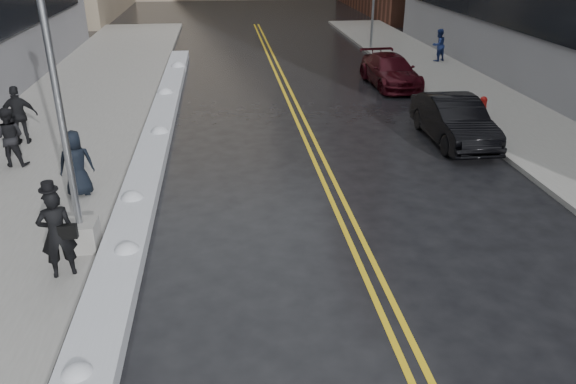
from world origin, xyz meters
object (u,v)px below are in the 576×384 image
object	(u,v)px
pedestrian_fedora	(57,234)
pedestrian_d	(19,115)
pedestrian_b	(10,137)
pedestrian_c	(76,164)
lamppost	(65,140)
car_black	(454,120)
pedestrian_east	(439,45)
fire_hydrant	(483,105)
car_maroon	(390,71)

from	to	relation	value
pedestrian_fedora	pedestrian_d	size ratio (longest dim) A/B	0.98
pedestrian_b	pedestrian_c	size ratio (longest dim) A/B	1.00
lamppost	pedestrian_d	bearing A→B (deg)	114.94
pedestrian_fedora	car_black	size ratio (longest dim) A/B	0.41
pedestrian_b	car_black	distance (m)	13.30
pedestrian_d	pedestrian_east	distance (m)	20.44
fire_hydrant	pedestrian_d	xyz separation A→B (m)	(-15.51, -1.09, 0.51)
pedestrian_d	lamppost	bearing A→B (deg)	107.00
pedestrian_c	lamppost	bearing A→B (deg)	87.99
pedestrian_b	car_black	bearing A→B (deg)	-172.20
fire_hydrant	car_maroon	bearing A→B (deg)	109.01
pedestrian_c	car_maroon	world-z (taller)	pedestrian_c
car_black	car_maroon	world-z (taller)	car_black
fire_hydrant	pedestrian_east	size ratio (longest dim) A/B	0.45
pedestrian_fedora	car_maroon	distance (m)	17.87
lamppost	car_maroon	distance (m)	17.09
pedestrian_b	pedestrian_fedora	bearing A→B (deg)	118.70
pedestrian_east	pedestrian_fedora	bearing A→B (deg)	27.92
pedestrian_b	car_maroon	bearing A→B (deg)	-143.86
pedestrian_east	car_black	size ratio (longest dim) A/B	0.37
lamppost	pedestrian_fedora	size ratio (longest dim) A/B	4.28
fire_hydrant	car_maroon	size ratio (longest dim) A/B	0.16
pedestrian_d	car_maroon	distance (m)	15.12
pedestrian_east	car_black	xyz separation A→B (m)	(-3.84, -11.74, -0.24)
pedestrian_b	car_maroon	xyz separation A→B (m)	(13.36, 8.37, -0.33)
fire_hydrant	car_black	distance (m)	2.87
lamppost	pedestrian_d	distance (m)	7.76
fire_hydrant	pedestrian_b	xyz separation A→B (m)	(-15.21, -2.97, 0.44)
fire_hydrant	pedestrian_c	distance (m)	13.96
car_maroon	pedestrian_d	bearing A→B (deg)	-157.24
fire_hydrant	pedestrian_c	xyz separation A→B (m)	(-12.92, -5.25, 0.44)
fire_hydrant	car_black	xyz separation A→B (m)	(-1.94, -2.11, 0.17)
pedestrian_fedora	lamppost	bearing A→B (deg)	-117.63
pedestrian_d	car_black	bearing A→B (deg)	167.77
lamppost	pedestrian_east	xyz separation A→B (m)	(14.20, 17.63, -1.57)
lamppost	pedestrian_fedora	distance (m)	1.80
fire_hydrant	pedestrian_d	distance (m)	15.56
pedestrian_d	pedestrian_c	bearing A→B (deg)	113.96
pedestrian_east	pedestrian_b	bearing A→B (deg)	11.92
pedestrian_b	car_black	xyz separation A→B (m)	(13.27, 0.86, -0.27)
pedestrian_fedora	pedestrian_c	xyz separation A→B (m)	(-0.47, 3.74, -0.05)
lamppost	car_maroon	xyz separation A→B (m)	(10.44, 13.40, -1.87)
lamppost	pedestrian_c	xyz separation A→B (m)	(-0.62, 2.75, -1.55)
lamppost	car_black	distance (m)	12.05
pedestrian_b	fire_hydrant	bearing A→B (deg)	-164.87
pedestrian_fedora	pedestrian_east	size ratio (longest dim) A/B	1.10
pedestrian_b	car_black	world-z (taller)	pedestrian_b
lamppost	fire_hydrant	size ratio (longest dim) A/B	10.45
pedestrian_c	car_black	size ratio (longest dim) A/B	0.38
pedestrian_east	pedestrian_c	bearing A→B (deg)	20.67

